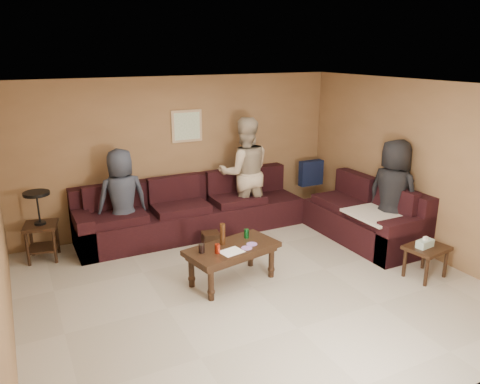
{
  "coord_description": "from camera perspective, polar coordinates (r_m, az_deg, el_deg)",
  "views": [
    {
      "loc": [
        -2.55,
        -4.69,
        2.91
      ],
      "look_at": [
        0.25,
        0.85,
        1.0
      ],
      "focal_mm": 35.0,
      "sensor_mm": 36.0,
      "label": 1
    }
  ],
  "objects": [
    {
      "name": "coffee_table",
      "position": [
        6.03,
        -1.0,
        -7.31
      ],
      "size": [
        1.28,
        0.82,
        0.78
      ],
      "rotation": [
        0.0,
        0.0,
        0.2
      ],
      "color": "black",
      "rests_on": "ground"
    },
    {
      "name": "person_right",
      "position": [
        7.28,
        18.11,
        -0.33
      ],
      "size": [
        0.71,
        0.92,
        1.67
      ],
      "primitive_type": "imported",
      "rotation": [
        0.0,
        0.0,
        1.81
      ],
      "color": "black",
      "rests_on": "ground"
    },
    {
      "name": "side_table_right",
      "position": [
        6.63,
        21.75,
        -6.63
      ],
      "size": [
        0.58,
        0.5,
        0.58
      ],
      "rotation": [
        0.0,
        0.0,
        0.15
      ],
      "color": "black",
      "rests_on": "ground"
    },
    {
      "name": "person_left",
      "position": [
        7.16,
        -14.15,
        -0.87
      ],
      "size": [
        0.76,
        0.51,
        1.53
      ],
      "primitive_type": "imported",
      "rotation": [
        0.0,
        0.0,
        3.18
      ],
      "color": "#2E3340",
      "rests_on": "ground"
    },
    {
      "name": "wall_art",
      "position": [
        7.74,
        -6.51,
        7.99
      ],
      "size": [
        0.52,
        0.04,
        0.52
      ],
      "color": "tan",
      "rests_on": "ground"
    },
    {
      "name": "end_table_left",
      "position": [
        7.19,
        -23.16,
        -3.68
      ],
      "size": [
        0.53,
        0.53,
        1.01
      ],
      "rotation": [
        0.0,
        0.0,
        -0.21
      ],
      "color": "black",
      "rests_on": "ground"
    },
    {
      "name": "person_middle",
      "position": [
        7.78,
        0.57,
        2.35
      ],
      "size": [
        1.05,
        0.9,
        1.86
      ],
      "primitive_type": "imported",
      "rotation": [
        0.0,
        0.0,
        2.89
      ],
      "color": "#BCA88B",
      "rests_on": "ground"
    },
    {
      "name": "waste_bin",
      "position": [
        7.01,
        -3.55,
        -6.13
      ],
      "size": [
        0.29,
        0.29,
        0.3
      ],
      "primitive_type": "cube",
      "rotation": [
        0.0,
        0.0,
        -0.17
      ],
      "color": "black",
      "rests_on": "ground"
    },
    {
      "name": "sectional_sofa",
      "position": [
        7.52,
        1.54,
        -3.01
      ],
      "size": [
        4.65,
        2.9,
        0.97
      ],
      "color": "black",
      "rests_on": "ground"
    },
    {
      "name": "room",
      "position": [
        5.48,
        1.68,
        3.95
      ],
      "size": [
        5.6,
        5.5,
        2.5
      ],
      "color": "#B9B19C",
      "rests_on": "ground"
    }
  ]
}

